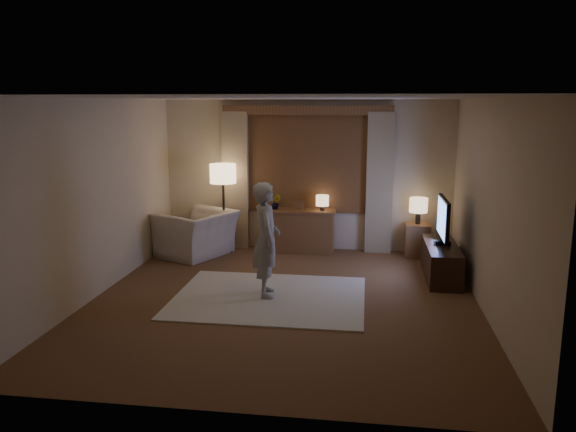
% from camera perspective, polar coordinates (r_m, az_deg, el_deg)
% --- Properties ---
extents(room, '(5.04, 5.54, 2.64)m').
position_cam_1_polar(room, '(7.57, 0.13, 2.26)').
color(room, brown).
rests_on(room, ground).
extents(rug, '(2.50, 2.00, 0.02)m').
position_cam_1_polar(rug, '(7.52, -1.90, -8.24)').
color(rug, beige).
rests_on(rug, floor).
extents(sideboard, '(1.20, 0.40, 0.70)m').
position_cam_1_polar(sideboard, '(9.72, 1.12, -1.61)').
color(sideboard, brown).
rests_on(sideboard, floor).
extents(picture_frame, '(0.16, 0.02, 0.20)m').
position_cam_1_polar(picture_frame, '(9.63, 1.13, 1.00)').
color(picture_frame, brown).
rests_on(picture_frame, sideboard).
extents(plant, '(0.17, 0.13, 0.30)m').
position_cam_1_polar(plant, '(9.68, -1.22, 1.35)').
color(plant, '#999999').
rests_on(plant, sideboard).
extents(table_lamp_sideboard, '(0.22, 0.22, 0.30)m').
position_cam_1_polar(table_lamp_sideboard, '(9.57, 3.51, 1.51)').
color(table_lamp_sideboard, black).
rests_on(table_lamp_sideboard, sideboard).
extents(floor_lamp, '(0.44, 0.44, 1.53)m').
position_cam_1_polar(floor_lamp, '(9.61, -6.62, 3.81)').
color(floor_lamp, black).
rests_on(floor_lamp, floor).
extents(armchair, '(1.41, 1.48, 0.75)m').
position_cam_1_polar(armchair, '(9.58, -9.23, -1.79)').
color(armchair, beige).
rests_on(armchair, floor).
extents(side_table, '(0.40, 0.40, 0.56)m').
position_cam_1_polar(side_table, '(9.66, 12.96, -2.42)').
color(side_table, brown).
rests_on(side_table, floor).
extents(table_lamp_side, '(0.30, 0.30, 0.44)m').
position_cam_1_polar(table_lamp_side, '(9.54, 13.12, 1.01)').
color(table_lamp_side, black).
rests_on(table_lamp_side, side_table).
extents(tv_stand, '(0.45, 1.40, 0.50)m').
position_cam_1_polar(tv_stand, '(8.58, 15.29, -4.47)').
color(tv_stand, black).
rests_on(tv_stand, floor).
extents(tv, '(0.23, 0.96, 0.69)m').
position_cam_1_polar(tv, '(8.44, 15.50, -0.33)').
color(tv, black).
rests_on(tv, tv_stand).
extents(person, '(0.49, 0.63, 1.52)m').
position_cam_1_polar(person, '(7.37, -2.21, -2.40)').
color(person, '#B5AFA7').
rests_on(person, rug).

